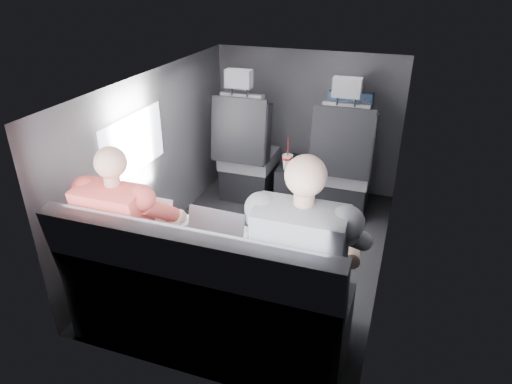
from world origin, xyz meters
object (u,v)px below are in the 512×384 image
(front_seat_left, at_px, (247,159))
(rear_bench, at_px, (206,304))
(laptop_white, at_px, (156,219))
(passenger_rear_left, at_px, (133,234))
(center_console, at_px, (293,183))
(front_seat_right, at_px, (342,172))
(laptop_black, at_px, (318,250))
(soda_cup, at_px, (288,161))
(passenger_front_right, at_px, (348,125))
(laptop_silver, at_px, (222,233))
(passenger_rear_right, at_px, (305,263))

(front_seat_left, height_order, rear_bench, front_seat_left)
(front_seat_left, bearing_deg, laptop_white, -89.64)
(passenger_rear_left, bearing_deg, center_console, 74.92)
(center_console, height_order, passenger_rear_left, passenger_rear_left)
(front_seat_left, relative_size, passenger_rear_left, 1.05)
(front_seat_right, height_order, laptop_black, front_seat_right)
(center_console, distance_m, soda_cup, 0.31)
(passenger_front_right, bearing_deg, laptop_silver, -102.65)
(rear_bench, height_order, passenger_rear_right, passenger_rear_right)
(laptop_silver, height_order, laptop_black, laptop_silver)
(soda_cup, xyz_separation_m, passenger_rear_right, (0.57, -1.71, 0.18))
(laptop_white, bearing_deg, laptop_black, 0.06)
(laptop_black, height_order, passenger_rear_right, passenger_rear_right)
(front_seat_left, bearing_deg, passenger_front_right, 16.34)
(front_seat_right, height_order, rear_bench, front_seat_right)
(front_seat_right, relative_size, laptop_white, 3.68)
(front_seat_right, relative_size, passenger_rear_left, 1.05)
(soda_cup, height_order, laptop_black, laptop_black)
(front_seat_left, bearing_deg, center_console, 5.07)
(soda_cup, height_order, laptop_silver, laptop_silver)
(front_seat_left, distance_m, soda_cup, 0.44)
(front_seat_left, distance_m, passenger_rear_right, 2.08)
(soda_cup, height_order, passenger_front_right, passenger_front_right)
(center_console, bearing_deg, laptop_silver, -89.87)
(front_seat_left, distance_m, laptop_white, 1.65)
(center_console, height_order, laptop_black, laptop_black)
(laptop_silver, distance_m, passenger_rear_left, 0.53)
(front_seat_left, bearing_deg, soda_cup, -13.63)
(front_seat_right, xyz_separation_m, rear_bench, (-0.45, -1.90, -0.09))
(passenger_rear_left, xyz_separation_m, passenger_rear_right, (1.04, -0.00, 0.04))
(passenger_rear_left, bearing_deg, laptop_black, 9.28)
(front_seat_right, height_order, laptop_white, front_seat_right)
(front_seat_right, relative_size, rear_bench, 0.79)
(laptop_white, relative_size, laptop_silver, 0.99)
(passenger_rear_left, bearing_deg, passenger_rear_right, -0.08)
(laptop_black, relative_size, passenger_rear_right, 0.26)
(center_console, xyz_separation_m, passenger_rear_right, (0.54, -1.85, 0.46))
(passenger_rear_left, bearing_deg, passenger_front_right, 65.82)
(front_seat_left, bearing_deg, passenger_rear_right, -61.19)
(soda_cup, relative_size, passenger_front_right, 0.39)
(front_seat_left, relative_size, passenger_rear_right, 0.98)
(laptop_black, bearing_deg, rear_bench, -154.69)
(rear_bench, bearing_deg, front_seat_right, 76.69)
(rear_bench, relative_size, laptop_silver, 4.60)
(front_seat_left, distance_m, passenger_front_right, 0.98)
(soda_cup, relative_size, laptop_silver, 0.83)
(laptop_silver, xyz_separation_m, passenger_rear_left, (-0.50, -0.17, -0.01))
(passenger_front_right, bearing_deg, passenger_rear_left, -114.18)
(laptop_silver, bearing_deg, rear_bench, -90.84)
(center_console, distance_m, passenger_rear_left, 1.96)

